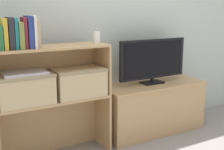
{
  "coord_description": "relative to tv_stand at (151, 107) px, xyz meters",
  "views": [
    {
      "loc": [
        -1.37,
        -2.19,
        1.24
      ],
      "look_at": [
        0.0,
        0.15,
        0.65
      ],
      "focal_mm": 50.0,
      "sensor_mm": 36.0,
      "label": 1
    }
  ],
  "objects": [
    {
      "name": "ground_plane",
      "position": [
        -0.5,
        -0.21,
        -0.25
      ],
      "size": [
        16.0,
        16.0,
        0.0
      ],
      "primitive_type": "plane",
      "color": "gray"
    },
    {
      "name": "book_charcoal",
      "position": [
        -1.37,
        -0.11,
        0.81
      ],
      "size": [
        0.04,
        0.14,
        0.23
      ],
      "color": "#232328",
      "rests_on": "bookshelf_upper_tier"
    },
    {
      "name": "baby_monitor",
      "position": [
        -0.65,
        -0.06,
        0.74
      ],
      "size": [
        0.05,
        0.04,
        0.13
      ],
      "color": "white",
      "rests_on": "bookshelf_upper_tier"
    },
    {
      "name": "bookshelf_lower_tier",
      "position": [
        -1.06,
        0.0,
        0.07
      ],
      "size": [
        0.94,
        0.3,
        0.51
      ],
      "color": "tan",
      "rests_on": "ground_plane"
    },
    {
      "name": "book_mustard",
      "position": [
        -1.41,
        -0.11,
        0.8
      ],
      "size": [
        0.03,
        0.13,
        0.22
      ],
      "color": "gold",
      "rests_on": "bookshelf_upper_tier"
    },
    {
      "name": "book_maroon",
      "position": [
        -1.27,
        -0.11,
        0.81
      ],
      "size": [
        0.02,
        0.13,
        0.23
      ],
      "color": "maroon",
      "rests_on": "bookshelf_upper_tier"
    },
    {
      "name": "laptop",
      "position": [
        -1.28,
        -0.07,
        0.5
      ],
      "size": [
        0.33,
        0.23,
        0.02
      ],
      "color": "#BCBCC1",
      "rests_on": "storage_basket_left"
    },
    {
      "name": "wall_back",
      "position": [
        -0.5,
        0.25,
        0.95
      ],
      "size": [
        10.0,
        0.05,
        2.4
      ],
      "color": "#B2BCB2",
      "rests_on": "ground_plane"
    },
    {
      "name": "book_teal",
      "position": [
        -1.34,
        -0.11,
        0.81
      ],
      "size": [
        0.02,
        0.14,
        0.23
      ],
      "color": "#1E7075",
      "rests_on": "bookshelf_upper_tier"
    },
    {
      "name": "book_olive",
      "position": [
        -1.3,
        -0.11,
        0.79
      ],
      "size": [
        0.03,
        0.16,
        0.2
      ],
      "color": "olive",
      "rests_on": "bookshelf_upper_tier"
    },
    {
      "name": "book_tan",
      "position": [
        -1.18,
        -0.11,
        0.8
      ],
      "size": [
        0.02,
        0.14,
        0.21
      ],
      "color": "tan",
      "rests_on": "bookshelf_upper_tier"
    },
    {
      "name": "tv_stand",
      "position": [
        0.0,
        0.0,
        0.0
      ],
      "size": [
        1.08,
        0.44,
        0.5
      ],
      "color": "tan",
      "rests_on": "ground_plane"
    },
    {
      "name": "book_navy",
      "position": [
        -1.23,
        -0.11,
        0.81
      ],
      "size": [
        0.04,
        0.14,
        0.24
      ],
      "color": "navy",
      "rests_on": "bookshelf_upper_tier"
    },
    {
      "name": "book_ivory",
      "position": [
        -1.2,
        -0.11,
        0.81
      ],
      "size": [
        0.02,
        0.15,
        0.24
      ],
      "color": "silver",
      "rests_on": "bookshelf_upper_tier"
    },
    {
      "name": "storage_basket_right",
      "position": [
        -0.83,
        -0.07,
        0.39
      ],
      "size": [
        0.43,
        0.27,
        0.23
      ],
      "color": "tan",
      "rests_on": "bookshelf_lower_tier"
    },
    {
      "name": "bookshelf_upper_tier",
      "position": [
        -1.06,
        0.0,
        0.54
      ],
      "size": [
        0.94,
        0.3,
        0.43
      ],
      "color": "tan",
      "rests_on": "bookshelf_lower_tier"
    },
    {
      "name": "tv",
      "position": [
        -0.0,
        -0.0,
        0.49
      ],
      "size": [
        0.76,
        0.14,
        0.44
      ],
      "color": "black",
      "rests_on": "tv_stand"
    },
    {
      "name": "storage_basket_left",
      "position": [
        -1.28,
        -0.07,
        0.39
      ],
      "size": [
        0.43,
        0.27,
        0.23
      ],
      "color": "tan",
      "rests_on": "bookshelf_lower_tier"
    }
  ]
}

